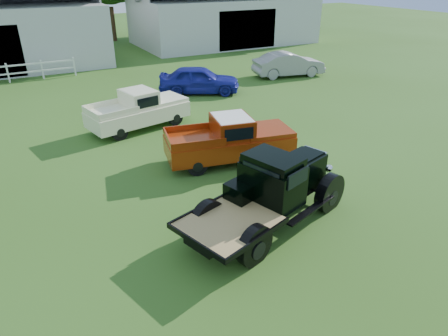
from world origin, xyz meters
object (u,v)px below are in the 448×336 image
vintage_flatbed (269,191)px  misc_car_grey (289,64)px  white_pickup (138,110)px  misc_car_blue (199,80)px  red_pickup (229,139)px

vintage_flatbed → misc_car_grey: size_ratio=1.11×
white_pickup → misc_car_grey: (11.69, 4.72, -0.07)m
white_pickup → misc_car_blue: size_ratio=1.02×
vintage_flatbed → misc_car_grey: (10.83, 13.72, -0.26)m
white_pickup → misc_car_grey: white_pickup is taller
red_pickup → misc_car_grey: bearing=55.7°
red_pickup → misc_car_grey: red_pickup is taller
white_pickup → misc_car_blue: bearing=26.7°
white_pickup → misc_car_blue: 6.12m
vintage_flatbed → red_pickup: size_ratio=1.09×
misc_car_grey → vintage_flatbed: bearing=153.0°
red_pickup → white_pickup: bearing=122.1°
red_pickup → misc_car_blue: (2.88, 8.77, -0.10)m
white_pickup → misc_car_grey: bearing=9.8°
misc_car_grey → white_pickup: bearing=123.3°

